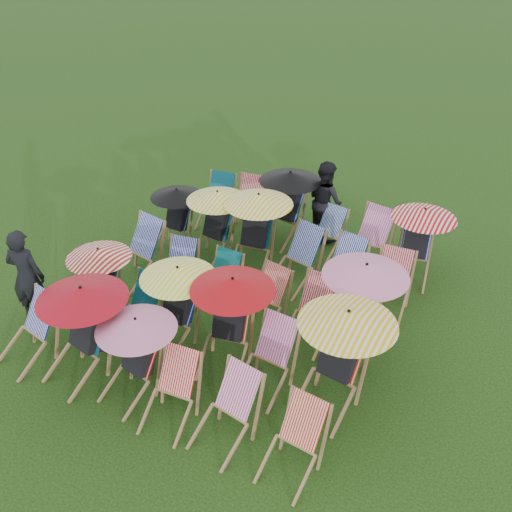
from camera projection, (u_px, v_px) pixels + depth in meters
The scene contains 33 objects.
ground at pixel (239, 313), 9.11m from camera, with size 100.00×100.00×0.00m, color black.
deckchair_0 at pixel (27, 332), 8.00m from camera, with size 0.76×0.96×0.94m.
deckchair_1 at pixel (80, 331), 7.60m from camera, with size 1.19×1.27×1.42m.
deckchair_2 at pixel (133, 356), 7.32m from camera, with size 1.03×1.10×1.23m.
deckchair_3 at pixel (170, 393), 7.06m from camera, with size 0.67×0.87×0.89m.
deckchair_4 at pixel (225, 412), 6.78m from camera, with size 0.72×0.92×0.92m.
deckchair_5 at pixel (293, 444), 6.42m from camera, with size 0.64×0.85×0.88m.
deckchair_6 at pixel (97, 281), 8.77m from camera, with size 0.99×1.04×1.17m.
deckchair_7 at pixel (138, 307), 8.54m from camera, with size 0.57×0.79×0.84m.
deckchair_8 at pixel (174, 305), 8.17m from camera, with size 1.09×1.15×1.29m.
deckchair_9 at pixel (228, 321), 7.79m from camera, with size 1.16×1.27×1.38m.
deckchair_10 at pixel (267, 359), 7.53m from camera, with size 0.67×0.90×0.94m.
deckchair_11 at pixel (336, 358), 7.12m from camera, with size 1.23×1.30×1.46m.
deckchair_12 at pixel (135, 252), 9.67m from camera, with size 0.82×1.04×1.03m.
deckchair_13 at pixel (177, 271), 9.34m from camera, with size 0.70×0.89×0.87m.
deckchair_14 at pixel (218, 283), 9.05m from camera, with size 0.59×0.81×0.86m.
deckchair_15 at pixel (265, 299), 8.71m from camera, with size 0.67×0.86×0.85m.
deckchair_16 at pixel (311, 313), 8.35m from camera, with size 0.64×0.88×0.93m.
deckchair_17 at pixel (357, 308), 8.00m from camera, with size 1.21×1.30×1.43m.
deckchair_18 at pixel (174, 217), 10.51m from camera, with size 0.97×1.00×1.15m.
deckchair_19 at pixel (213, 224), 10.15m from camera, with size 1.09×1.15×1.30m.
deckchair_20 at pixel (254, 231), 9.83m from camera, with size 1.18×1.28×1.40m.
deckchair_21 at pixel (296, 259), 9.54m from camera, with size 0.81×1.01×0.98m.
deckchair_22 at pixel (341, 270), 9.29m from camera, with size 0.72×0.93×0.94m.
deckchair_23 at pixel (390, 285), 8.95m from camera, with size 0.69×0.91×0.93m.
deckchair_24 at pixel (216, 202), 11.31m from camera, with size 0.75×0.95×0.95m.
deckchair_25 at pixel (248, 207), 11.06m from camera, with size 0.80×1.02×1.00m.
deckchair_26 at pixel (284, 205), 10.67m from camera, with size 1.15×1.21×1.37m.
deckchair_27 at pixel (325, 233), 10.40m from camera, with size 0.65×0.83×0.83m.
deckchair_28 at pixel (368, 241), 9.99m from camera, with size 0.80×1.02×1.01m.
deckchair_29 at pixel (416, 243), 9.61m from camera, with size 1.08×1.17×1.28m.
person_left at pixel (26, 276), 8.59m from camera, with size 0.58×0.38×1.58m, color black.
person_rear at pixel (325, 200), 10.71m from camera, with size 0.75×0.59×1.55m, color black.
Camera 1 is at (3.76, -6.09, 5.70)m, focal length 40.00 mm.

